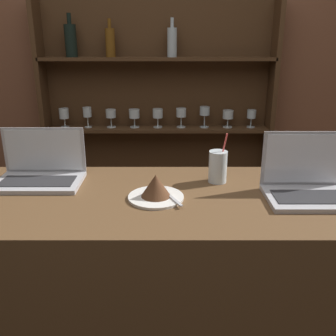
{
  "coord_description": "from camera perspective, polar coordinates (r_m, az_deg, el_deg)",
  "views": [
    {
      "loc": [
        0.1,
        -0.98,
        1.62
      ],
      "look_at": [
        0.1,
        0.36,
        1.15
      ],
      "focal_mm": 40.0,
      "sensor_mm": 36.0,
      "label": 1
    }
  ],
  "objects": [
    {
      "name": "bar_counter",
      "position": [
        1.71,
        -3.62,
        -20.52
      ],
      "size": [
        1.82,
        0.66,
        1.05
      ],
      "color": "brown",
      "rests_on": "ground_plane"
    },
    {
      "name": "back_wall",
      "position": [
        2.65,
        -2.18,
        13.53
      ],
      "size": [
        7.0,
        0.06,
        2.7
      ],
      "color": "brown",
      "rests_on": "ground_plane"
    },
    {
      "name": "back_shelf",
      "position": [
        2.64,
        -1.6,
        5.16
      ],
      "size": [
        1.56,
        0.18,
        1.86
      ],
      "color": "#472D19",
      "rests_on": "ground_plane"
    },
    {
      "name": "laptop_near",
      "position": [
        1.64,
        -18.73,
        -0.42
      ],
      "size": [
        0.35,
        0.22,
        0.21
      ],
      "color": "#ADADB2",
      "rests_on": "bar_counter"
    },
    {
      "name": "laptop_far",
      "position": [
        1.5,
        20.55,
        -2.24
      ],
      "size": [
        0.32,
        0.23,
        0.23
      ],
      "color": "#ADADB2",
      "rests_on": "bar_counter"
    },
    {
      "name": "cake_plate",
      "position": [
        1.39,
        -1.74,
        -3.22
      ],
      "size": [
        0.21,
        0.21,
        0.09
      ],
      "color": "silver",
      "rests_on": "bar_counter"
    },
    {
      "name": "water_glass",
      "position": [
        1.55,
        7.72,
        0.21
      ],
      "size": [
        0.08,
        0.08,
        0.21
      ],
      "color": "silver",
      "rests_on": "bar_counter"
    }
  ]
}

